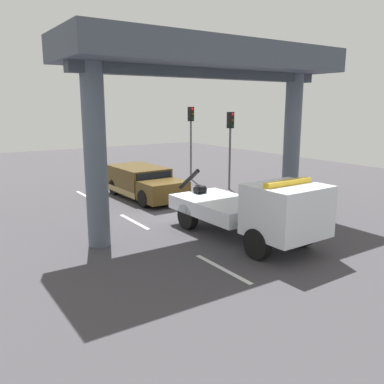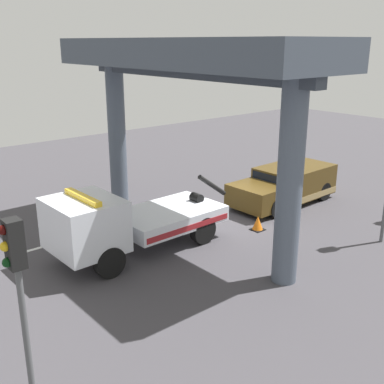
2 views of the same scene
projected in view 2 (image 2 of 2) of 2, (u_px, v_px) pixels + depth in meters
ground_plane at (224, 223)px, 19.07m from camera, size 60.00×40.00×0.10m
lane_stripe_west at (275, 182)px, 24.49m from camera, size 2.60×0.16×0.01m
lane_stripe_mid at (186, 207)px, 20.80m from camera, size 2.60×0.16×0.01m
lane_stripe_east at (59, 242)px, 17.12m from camera, size 2.60×0.16×0.01m
tow_truck_white at (123, 222)px, 15.75m from camera, size 7.27×2.51×2.46m
towed_van_green at (286, 186)px, 21.17m from camera, size 5.23×2.30×1.58m
overpass_structure at (186, 69)px, 15.98m from camera, size 3.60×11.35×7.07m
traffic_light_mid at (18, 279)px, 8.27m from camera, size 0.39×0.32×4.10m
traffic_cone_orange at (258, 223)px, 18.17m from camera, size 0.47×0.47×0.57m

